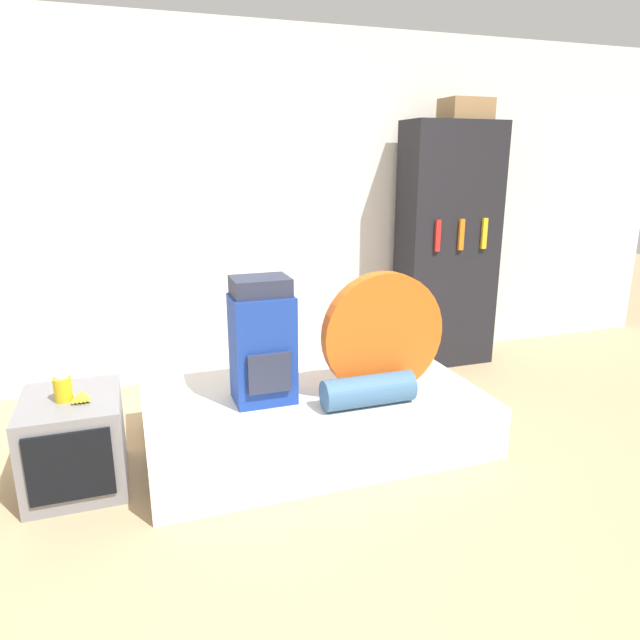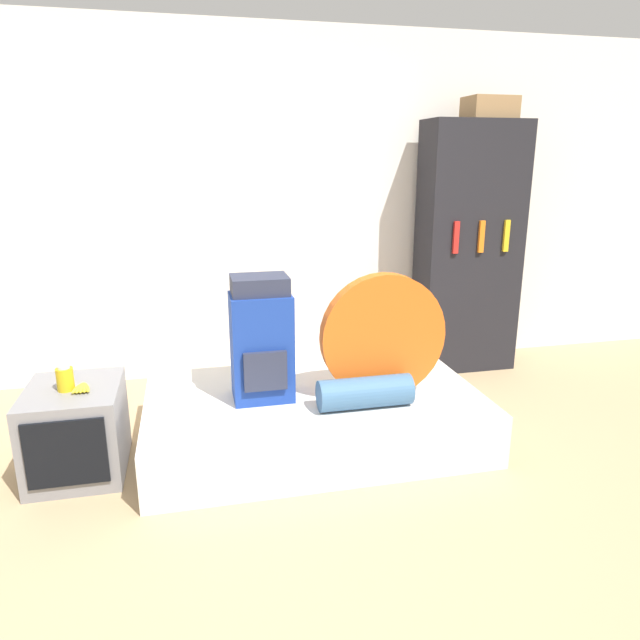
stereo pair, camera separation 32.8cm
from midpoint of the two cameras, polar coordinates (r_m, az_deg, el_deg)
The scene contains 11 objects.
ground_plane at distance 2.87m, azimuth 2.01°, elevation -19.53°, with size 16.00×16.00×0.00m, color tan.
wall_back at distance 4.41m, azimuth -4.99°, elevation 11.12°, with size 8.00×0.05×2.60m.
bed at distance 3.49m, azimuth 2.08°, elevation -9.69°, with size 1.96×1.15×0.31m.
backpack at distance 3.24m, azimuth -3.01°, elevation -2.09°, with size 0.34×0.30×0.72m.
tent_bag at distance 3.30m, azimuth 9.16°, elevation -1.65°, with size 0.73×0.09×0.73m.
sleeping_roll at distance 3.23m, azimuth 7.46°, elevation -7.26°, with size 0.53×0.18×0.18m.
television at distance 3.34m, azimuth -20.59°, elevation -10.34°, with size 0.48×0.58×0.49m.
canister at distance 3.20m, azimuth -21.51°, elevation -5.52°, with size 0.09×0.09×0.14m.
banana_bunch at distance 3.19m, azimuth -20.00°, elevation -6.43°, with size 0.11×0.14×0.03m.
bookshelf at distance 4.71m, azimuth 16.58°, elevation 6.78°, with size 0.78×0.38×1.94m.
cardboard_box at distance 4.75m, azimuth 18.64°, elevation 19.46°, with size 0.36×0.27×0.16m.
Camera 2 is at (-0.46, -2.30, 1.66)m, focal length 32.00 mm.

